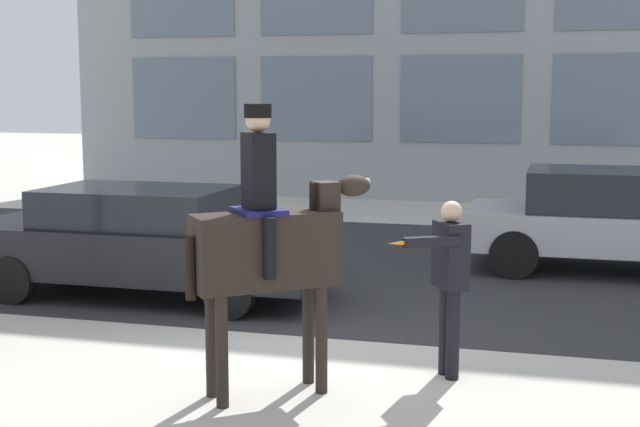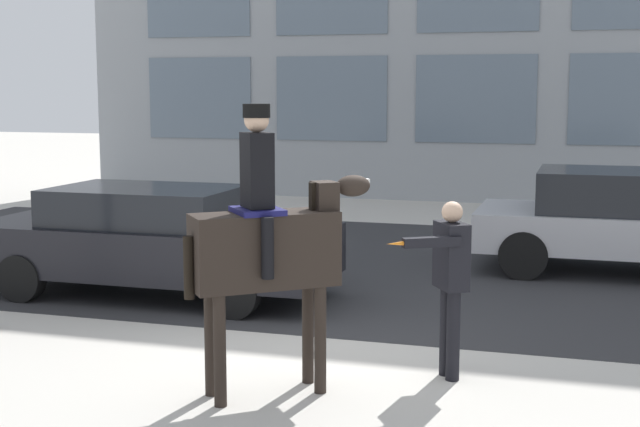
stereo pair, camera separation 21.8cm
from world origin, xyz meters
TOP-DOWN VIEW (x-y plane):
  - ground_plane at (0.00, 0.00)m, footprint 80.00×80.00m
  - road_surface at (0.00, 4.75)m, footprint 20.33×8.50m
  - mounted_horse_lead at (-0.05, -1.38)m, footprint 1.50×1.30m
  - pedestrian_bystander at (1.43, -0.47)m, footprint 0.72×0.78m
  - street_car_near_lane at (-2.88, 1.84)m, footprint 4.80×1.89m
  - street_car_far_lane at (3.00, 5.20)m, footprint 3.97×2.08m

SIDE VIEW (x-z plane):
  - ground_plane at x=0.00m, z-range 0.00..0.00m
  - road_surface at x=0.00m, z-range 0.00..0.01m
  - street_car_near_lane at x=-2.88m, z-range 0.03..1.48m
  - street_car_far_lane at x=3.00m, z-range 0.03..1.57m
  - pedestrian_bystander at x=1.43m, z-range 0.15..1.86m
  - mounted_horse_lead at x=-0.05m, z-range 0.08..2.69m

